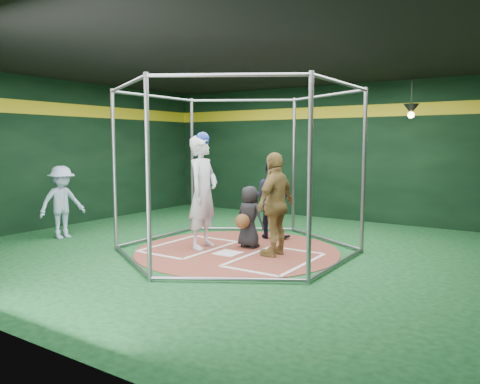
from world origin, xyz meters
The scene contains 12 objects.
room_shell centered at (0.00, 0.01, 1.75)m, with size 10.10×9.10×3.53m.
clay_disc centered at (0.00, 0.00, 0.01)m, with size 3.80×3.80×0.01m, color brown.
home_plate centered at (0.00, -0.30, 0.02)m, with size 0.43×0.43×0.01m, color white.
batter_box_left centered at (-0.95, -0.25, 0.02)m, with size 1.17×1.77×0.01m.
batter_box_right centered at (0.95, -0.25, 0.02)m, with size 1.17×1.77×0.01m.
batting_cage centered at (0.00, 0.00, 1.50)m, with size 4.05×4.67×3.00m.
pendant_lamp_near centered at (2.20, 3.60, 2.74)m, with size 0.34×0.34×0.90m.
batter_figure centered at (-0.66, -0.17, 1.10)m, with size 0.61×0.84×2.20m.
visitor_leopard centered at (0.78, 0.06, 0.93)m, with size 1.08×0.45×1.84m, color tan.
catcher_figure centered at (0.05, 0.33, 0.60)m, with size 0.60×0.59×1.18m.
umpire centered at (-0.03, 1.38, 0.86)m, with size 0.82×0.64×1.69m, color black.
bystander_blue centered at (-3.74, -1.04, 0.77)m, with size 0.99×0.57×1.53m, color #9AB3CC.
Camera 1 is at (4.75, -7.15, 2.03)m, focal length 35.00 mm.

